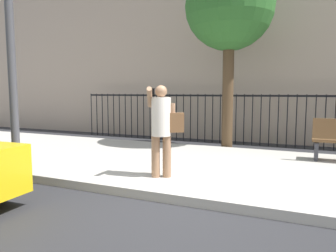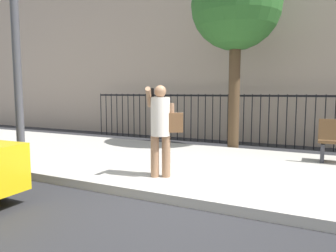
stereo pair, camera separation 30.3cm
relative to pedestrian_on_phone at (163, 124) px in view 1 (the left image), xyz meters
name	(u,v)px [view 1 (the left image)]	position (x,y,z in m)	size (l,w,h in m)	color
ground_plane	(178,205)	(0.63, -0.85, -1.10)	(60.00, 60.00, 0.00)	#28282B
sidewalk	(217,168)	(0.63, 1.35, -1.02)	(28.00, 4.40, 0.15)	#B2ADA3
building_facade	(263,13)	(0.63, 7.65, 3.54)	(28.00, 4.00, 9.27)	tan
iron_fence	(248,113)	(0.63, 5.05, -0.08)	(12.03, 0.04, 1.60)	black
pedestrian_on_phone	(163,124)	(0.00, 0.00, 0.00)	(0.72, 0.56, 1.63)	#936B4C
street_tree_near	(229,7)	(0.27, 3.77, 2.86)	(2.43, 2.43, 5.22)	#4C3823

